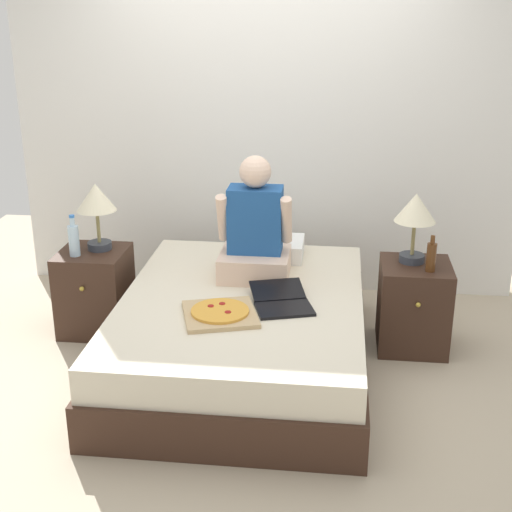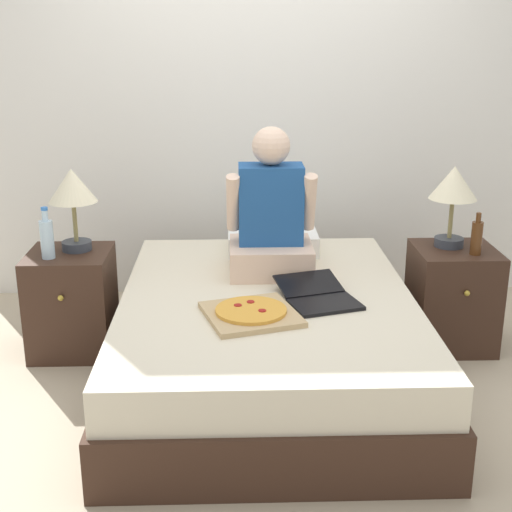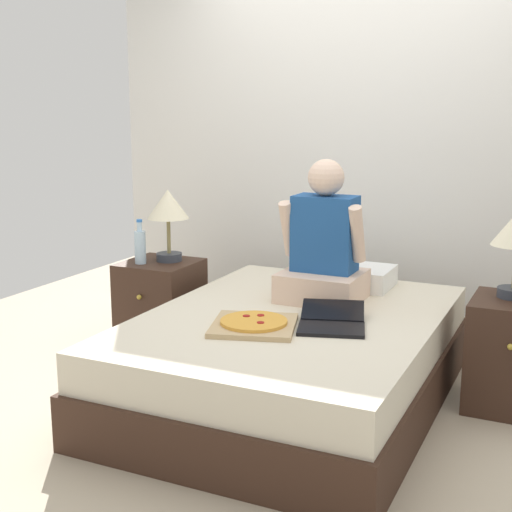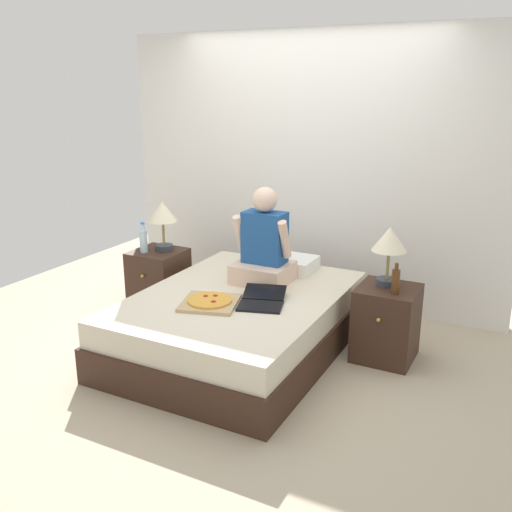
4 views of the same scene
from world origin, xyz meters
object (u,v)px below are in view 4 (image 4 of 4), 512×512
(nightstand_left, at_px, (159,280))
(pizza_box, at_px, (210,302))
(laptop, at_px, (262,301))
(lamp_on_right_nightstand, at_px, (389,243))
(person_seated, at_px, (264,248))
(bed, at_px, (239,323))
(beer_bottle, at_px, (396,281))
(nightstand_right, at_px, (386,323))
(lamp_on_left_nightstand, at_px, (163,215))
(water_bottle, at_px, (144,240))

(nightstand_left, bearing_deg, pizza_box, -34.76)
(laptop, distance_m, pizza_box, 0.38)
(lamp_on_right_nightstand, relative_size, person_seated, 0.58)
(bed, relative_size, beer_bottle, 8.73)
(laptop, xyz_separation_m, pizza_box, (-0.34, -0.18, -0.00))
(nightstand_right, bearing_deg, person_seated, -178.25)
(nightstand_left, xyz_separation_m, nightstand_right, (2.12, 0.00, 0.00))
(pizza_box, bearing_deg, nightstand_right, 30.46)
(bed, height_order, lamp_on_left_nightstand, lamp_on_left_nightstand)
(bed, xyz_separation_m, water_bottle, (-1.14, 0.31, 0.45))
(bed, height_order, nightstand_left, nightstand_left)
(water_bottle, bearing_deg, laptop, -16.14)
(person_seated, distance_m, laptop, 0.57)
(lamp_on_right_nightstand, height_order, beer_bottle, lamp_on_right_nightstand)
(lamp_on_left_nightstand, bearing_deg, water_bottle, -130.60)
(bed, bearing_deg, water_bottle, 165.01)
(water_bottle, bearing_deg, bed, -14.99)
(lamp_on_left_nightstand, height_order, nightstand_right, lamp_on_left_nightstand)
(person_seated, bearing_deg, beer_bottle, -3.59)
(nightstand_left, bearing_deg, laptop, -20.59)
(bed, relative_size, lamp_on_left_nightstand, 4.46)
(pizza_box, bearing_deg, water_bottle, 150.93)
(nightstand_left, relative_size, laptop, 1.17)
(nightstand_left, distance_m, person_seated, 1.19)
(person_seated, xyz_separation_m, pizza_box, (-0.12, -0.64, -0.27))
(water_bottle, height_order, laptop, water_bottle)
(bed, bearing_deg, nightstand_left, 159.55)
(bed, distance_m, person_seated, 0.64)
(water_bottle, bearing_deg, lamp_on_left_nightstand, 49.40)
(water_bottle, distance_m, beer_bottle, 2.27)
(water_bottle, relative_size, person_seated, 0.35)
(nightstand_left, bearing_deg, water_bottle, -131.65)
(bed, relative_size, person_seated, 2.58)
(nightstand_right, relative_size, laptop, 1.17)
(nightstand_left, relative_size, water_bottle, 2.07)
(lamp_on_right_nightstand, relative_size, beer_bottle, 1.96)
(bed, relative_size, nightstand_left, 3.52)
(beer_bottle, bearing_deg, lamp_on_left_nightstand, 176.01)
(bed, xyz_separation_m, nightstand_right, (1.06, 0.40, 0.06))
(pizza_box, bearing_deg, nightstand_left, 145.24)
(bed, xyz_separation_m, pizza_box, (-0.09, -0.28, 0.25))
(nightstand_right, bearing_deg, lamp_on_right_nightstand, 120.93)
(water_bottle, distance_m, laptop, 1.46)
(nightstand_left, relative_size, lamp_on_right_nightstand, 1.27)
(water_bottle, xyz_separation_m, nightstand_right, (2.20, 0.09, -0.40))
(nightstand_left, distance_m, nightstand_right, 2.12)
(nightstand_right, height_order, lamp_on_right_nightstand, lamp_on_right_nightstand)
(water_bottle, distance_m, lamp_on_right_nightstand, 2.19)
(nightstand_left, xyz_separation_m, lamp_on_right_nightstand, (2.09, 0.05, 0.61))
(nightstand_right, bearing_deg, pizza_box, -149.54)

